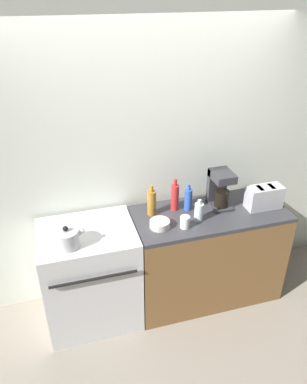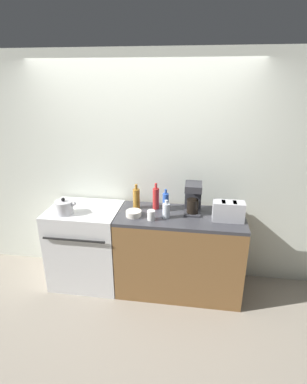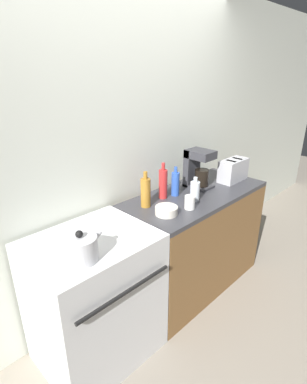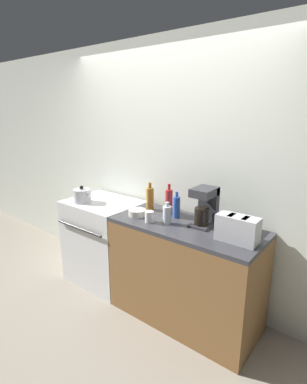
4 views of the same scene
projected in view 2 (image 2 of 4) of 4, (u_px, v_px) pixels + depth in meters
ground_plane at (132, 301)px, 3.30m from camera, size 12.00×12.00×0.00m
wall_back at (142, 171)px, 3.47m from camera, size 8.00×0.05×2.60m
stove at (87, 244)px, 3.50m from camera, size 0.79×0.66×0.94m
counter_block at (179, 253)px, 3.35m from camera, size 1.36×0.61×0.94m
kettle at (64, 207)px, 3.19m from camera, size 0.24×0.19×0.18m
toaster at (228, 211)px, 3.03m from camera, size 0.32×0.15×0.20m
coffee_maker at (193, 197)px, 3.19m from camera, size 0.18×0.23×0.34m
bottle_red at (156, 198)px, 3.30m from camera, size 0.07×0.07×0.30m
bottle_clear at (166, 211)px, 3.09m from camera, size 0.08×0.08×0.20m
bottle_amber at (136, 198)px, 3.31m from camera, size 0.08×0.08×0.28m
bottle_blue at (166, 202)px, 3.26m from camera, size 0.07×0.07×0.25m
cup_white at (151, 215)px, 3.06m from camera, size 0.08×0.08×0.10m
bowl at (134, 213)px, 3.15m from camera, size 0.17×0.17×0.06m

